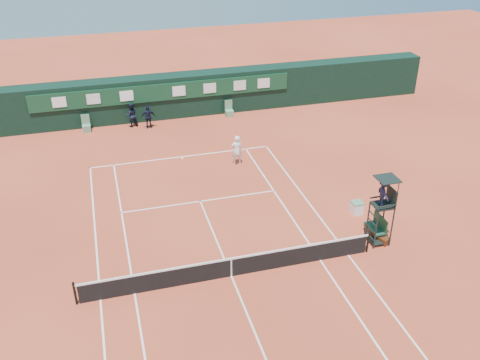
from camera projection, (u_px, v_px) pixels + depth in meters
name	position (u px, v px, depth m)	size (l,w,h in m)	color
ground	(231.00, 276.00, 22.90)	(90.00, 90.00, 0.00)	#C74A2F
court_lines	(231.00, 276.00, 22.90)	(11.05, 23.85, 0.01)	white
tennis_net	(231.00, 267.00, 22.65)	(12.90, 0.10, 1.10)	black
back_wall	(163.00, 96.00, 37.94)	(40.00, 1.65, 3.00)	black
linesman_chair_left	(86.00, 127.00, 36.15)	(0.55, 0.50, 1.15)	#578665
linesman_chair_right	(229.00, 112.00, 38.52)	(0.55, 0.50, 1.15)	#5F916A
umpire_chair	(383.00, 197.00, 23.87)	(0.96, 0.95, 3.42)	black
player_bench	(377.00, 225.00, 25.24)	(0.56, 1.20, 1.10)	#193F2B
tennis_bag	(380.00, 238.00, 25.05)	(0.38, 0.88, 0.33)	black
cooler	(357.00, 207.00, 27.14)	(0.57, 0.57, 0.65)	white
tennis_ball	(273.00, 198.00, 28.49)	(0.06, 0.06, 0.06)	#D3EE37
player	(237.00, 150.00, 31.62)	(0.67, 0.44, 1.84)	white
ball_kid_left	(131.00, 115.00, 36.63)	(0.82, 0.64, 1.68)	black
ball_kid_right	(148.00, 117.00, 36.41)	(0.95, 0.40, 1.63)	black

